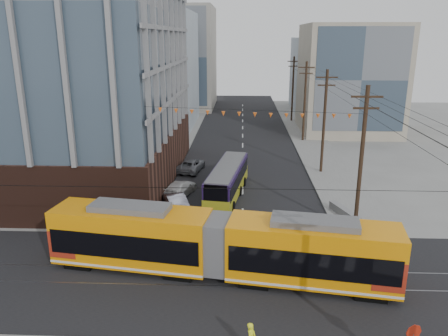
# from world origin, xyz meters

# --- Properties ---
(ground) EXTENTS (160.00, 160.00, 0.00)m
(ground) POSITION_xyz_m (0.00, 0.00, 0.00)
(ground) COLOR slate
(office_building) EXTENTS (30.00, 25.00, 28.60)m
(office_building) POSITION_xyz_m (-22.00, 23.00, 14.30)
(office_building) COLOR #381E16
(office_building) RESTS_ON ground
(bg_bldg_nw_near) EXTENTS (18.00, 16.00, 18.00)m
(bg_bldg_nw_near) POSITION_xyz_m (-17.00, 52.00, 9.00)
(bg_bldg_nw_near) COLOR #8C99A5
(bg_bldg_nw_near) RESTS_ON ground
(bg_bldg_ne_near) EXTENTS (14.00, 14.00, 16.00)m
(bg_bldg_ne_near) POSITION_xyz_m (16.00, 48.00, 8.00)
(bg_bldg_ne_near) COLOR gray
(bg_bldg_ne_near) RESTS_ON ground
(bg_bldg_nw_far) EXTENTS (16.00, 18.00, 20.00)m
(bg_bldg_nw_far) POSITION_xyz_m (-14.00, 72.00, 10.00)
(bg_bldg_nw_far) COLOR gray
(bg_bldg_nw_far) RESTS_ON ground
(bg_bldg_ne_far) EXTENTS (16.00, 16.00, 14.00)m
(bg_bldg_ne_far) POSITION_xyz_m (18.00, 68.00, 7.00)
(bg_bldg_ne_far) COLOR #8C99A5
(bg_bldg_ne_far) RESTS_ON ground
(utility_pole_far) EXTENTS (0.30, 0.30, 11.00)m
(utility_pole_far) POSITION_xyz_m (8.50, 56.00, 5.50)
(utility_pole_far) COLOR black
(utility_pole_far) RESTS_ON ground
(streetcar) EXTENTS (21.37, 6.26, 4.08)m
(streetcar) POSITION_xyz_m (-1.48, 4.30, 2.04)
(streetcar) COLOR orange
(streetcar) RESTS_ON ground
(city_bus) EXTENTS (3.83, 10.87, 3.02)m
(city_bus) POSITION_xyz_m (-1.42, 18.27, 1.51)
(city_bus) COLOR #251443
(city_bus) RESTS_ON ground
(parked_car_silver) EXTENTS (3.21, 4.72, 1.47)m
(parked_car_silver) POSITION_xyz_m (-5.85, 14.88, 0.74)
(parked_car_silver) COLOR #AEB1C5
(parked_car_silver) RESTS_ON ground
(parked_car_white) EXTENTS (3.11, 5.09, 1.38)m
(parked_car_white) POSITION_xyz_m (-5.85, 18.29, 0.69)
(parked_car_white) COLOR silver
(parked_car_white) RESTS_ON ground
(parked_car_grey) EXTENTS (3.06, 5.25, 1.37)m
(parked_car_grey) POSITION_xyz_m (-5.68, 25.93, 0.69)
(parked_car_grey) COLOR #55585E
(parked_car_grey) RESTS_ON ground
(jersey_barrier) EXTENTS (2.12, 4.00, 0.79)m
(jersey_barrier) POSITION_xyz_m (8.30, 13.60, 0.39)
(jersey_barrier) COLOR gray
(jersey_barrier) RESTS_ON ground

